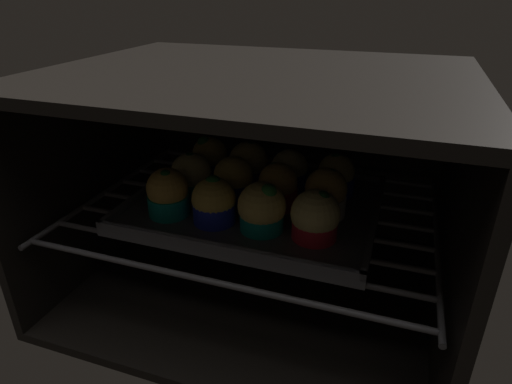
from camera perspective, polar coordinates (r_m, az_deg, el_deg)
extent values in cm
cube|color=black|center=(77.05, 0.06, -11.92)|extent=(59.00, 47.00, 1.50)
cube|color=black|center=(62.05, 0.08, 14.99)|extent=(59.00, 47.00, 1.50)
cube|color=black|center=(87.84, 4.97, 6.15)|extent=(59.00, 1.50, 34.00)
cube|color=black|center=(80.96, -19.56, 2.96)|extent=(1.50, 47.00, 34.00)
cube|color=black|center=(65.24, 24.72, -3.56)|extent=(1.50, 47.00, 34.00)
cylinder|color=#4C494C|center=(54.43, -6.64, -11.45)|extent=(54.00, 0.80, 0.80)
cylinder|color=#4C494C|center=(58.40, -4.35, -8.44)|extent=(54.00, 0.80, 0.80)
cylinder|color=#4C494C|center=(62.60, -2.39, -5.81)|extent=(54.00, 0.80, 0.80)
cylinder|color=#4C494C|center=(66.97, -0.70, -3.52)|extent=(54.00, 0.80, 0.80)
cylinder|color=#4C494C|center=(71.48, 0.78, -1.51)|extent=(54.00, 0.80, 0.80)
cylinder|color=#4C494C|center=(76.12, 2.08, 0.26)|extent=(54.00, 0.80, 0.80)
cylinder|color=#4C494C|center=(80.85, 3.22, 1.83)|extent=(54.00, 0.80, 0.80)
cylinder|color=#4C494C|center=(85.67, 4.24, 3.22)|extent=(54.00, 0.80, 0.80)
cylinder|color=#4C494C|center=(81.23, -18.24, 0.61)|extent=(0.80, 42.00, 0.80)
cylinder|color=#4C494C|center=(66.64, 22.70, -5.91)|extent=(0.80, 42.00, 0.80)
cube|color=#4C4C51|center=(68.54, 0.00, -1.83)|extent=(37.31, 29.83, 1.20)
cube|color=#4C4C51|center=(56.35, -4.90, -7.31)|extent=(37.31, 0.80, 1.00)
cube|color=#4C4C51|center=(80.65, 3.40, 3.38)|extent=(37.31, 0.80, 1.00)
cube|color=#4C4C51|center=(75.44, -13.21, 1.07)|extent=(0.80, 29.83, 1.00)
cube|color=#4C4C51|center=(65.06, 15.39, -3.36)|extent=(0.80, 29.83, 1.00)
cylinder|color=#0C8C84|center=(65.61, -11.37, -1.62)|extent=(6.14, 6.14, 3.06)
sphere|color=gold|center=(64.46, -11.58, 0.47)|extent=(6.11, 6.11, 6.11)
sphere|color=#19511E|center=(62.93, -11.79, 2.07)|extent=(1.83, 1.83, 1.83)
cylinder|color=#1928B7|center=(62.63, -5.50, -2.60)|extent=(6.14, 6.14, 3.06)
sphere|color=gold|center=(61.67, -5.58, -0.90)|extent=(6.32, 6.32, 6.32)
sphere|color=#1E6023|center=(60.73, -5.66, 1.08)|extent=(2.43, 2.43, 2.43)
cylinder|color=#0C8C84|center=(60.39, 0.76, -3.62)|extent=(6.14, 6.14, 3.06)
sphere|color=#DBBC60|center=(59.36, 0.77, -1.79)|extent=(6.73, 6.73, 6.73)
sphere|color=#28702D|center=(57.33, 1.65, 0.03)|extent=(2.20, 2.20, 2.20)
cylinder|color=red|center=(59.02, 7.70, -4.63)|extent=(6.14, 6.14, 3.06)
sphere|color=#E0CC7A|center=(57.99, 7.82, -2.84)|extent=(6.64, 6.64, 6.64)
sphere|color=#19511E|center=(56.66, 8.74, -0.83)|extent=(2.00, 2.00, 2.00)
cylinder|color=#0C8C84|center=(71.52, -8.41, 1.00)|extent=(6.14, 6.14, 3.06)
sphere|color=#E0CC7A|center=(70.69, -8.52, 2.53)|extent=(6.61, 6.61, 6.61)
sphere|color=#1E6023|center=(69.89, -8.67, 4.21)|extent=(2.42, 2.42, 2.42)
cylinder|color=#1928B7|center=(69.00, -2.96, 0.31)|extent=(6.14, 6.14, 3.06)
sphere|color=gold|center=(68.02, -3.00, 2.11)|extent=(6.30, 6.30, 6.30)
sphere|color=#1E6023|center=(67.30, -2.46, 3.70)|extent=(1.95, 1.95, 1.95)
cylinder|color=red|center=(66.66, 2.85, -0.65)|extent=(6.14, 6.14, 3.06)
sphere|color=gold|center=(65.56, 2.90, 1.35)|extent=(5.95, 5.95, 5.95)
sphere|color=#1E6023|center=(65.16, 2.50, 3.08)|extent=(1.96, 1.96, 1.96)
cylinder|color=silver|center=(65.00, 9.02, -1.70)|extent=(6.14, 6.14, 3.06)
sphere|color=gold|center=(63.80, 9.19, 0.47)|extent=(6.17, 6.17, 6.17)
sphere|color=#19511E|center=(62.94, 9.88, 2.30)|extent=(1.62, 1.62, 1.62)
cylinder|color=#1928B7|center=(77.47, -6.02, 3.14)|extent=(6.14, 6.14, 3.06)
sphere|color=gold|center=(76.51, -6.11, 4.94)|extent=(6.11, 6.11, 6.11)
sphere|color=#28702D|center=(75.38, -6.86, 6.50)|extent=(2.20, 2.20, 2.20)
cylinder|color=#7A238C|center=(74.98, -0.99, 2.49)|extent=(6.14, 6.14, 3.06)
sphere|color=#DBBC60|center=(74.11, -1.00, 4.11)|extent=(6.72, 6.72, 6.72)
sphere|color=#19511E|center=(73.44, -0.78, 5.68)|extent=(2.59, 2.59, 2.59)
cylinder|color=#1928B7|center=(72.84, 4.36, 1.69)|extent=(6.14, 6.14, 3.06)
sphere|color=#E0CC7A|center=(72.01, 4.42, 3.22)|extent=(6.10, 6.10, 6.10)
sphere|color=#19511E|center=(71.35, 4.44, 4.53)|extent=(1.80, 1.80, 1.80)
cylinder|color=#1928B7|center=(71.84, 10.38, 0.97)|extent=(6.14, 6.14, 3.06)
sphere|color=#DBBC60|center=(70.92, 10.52, 2.64)|extent=(5.92, 5.92, 5.92)
sphere|color=#1E6023|center=(70.14, 10.49, 4.22)|extent=(2.14, 2.14, 2.14)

